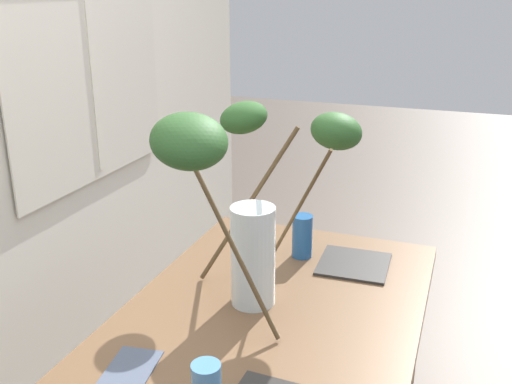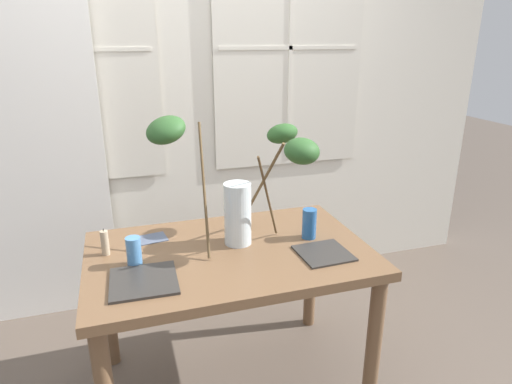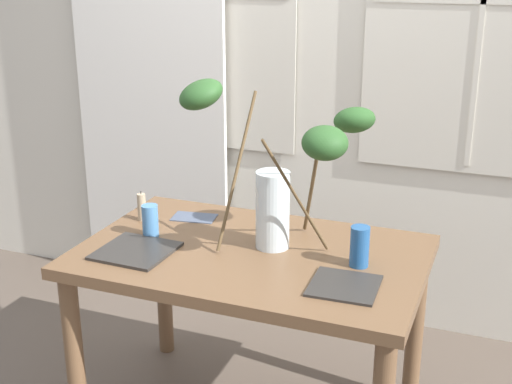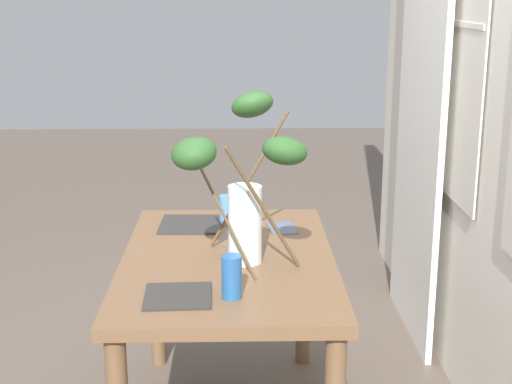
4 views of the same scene
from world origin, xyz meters
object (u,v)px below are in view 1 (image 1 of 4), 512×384
Objects in this scene: dining_table at (267,349)px; plate_square_right at (354,264)px; vase_with_branches at (257,191)px; drinking_glass_blue_right at (302,236)px.

dining_table is 5.70× the size of plate_square_right.
vase_with_branches is at bearing 144.57° from plate_square_right.
vase_with_branches is 3.43× the size of plate_square_right.
drinking_glass_blue_right is 0.66× the size of plate_square_right.
dining_table is 1.66× the size of vase_with_branches.
dining_table is 0.44m from drinking_glass_blue_right.
plate_square_right is (0.32, -0.23, -0.33)m from vase_with_branches.
vase_with_branches is at bearing 172.14° from drinking_glass_blue_right.
drinking_glass_blue_right is 0.19m from plate_square_right.
drinking_glass_blue_right is at bearing 2.55° from dining_table.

